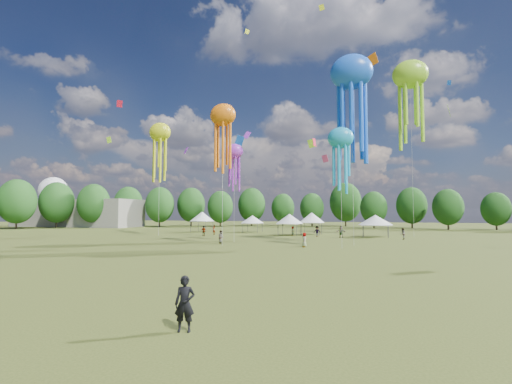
% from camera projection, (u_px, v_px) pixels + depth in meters
% --- Properties ---
extents(ground, '(300.00, 300.00, 0.00)m').
position_uv_depth(ground, '(89.00, 298.00, 17.78)').
color(ground, '#384416').
rests_on(ground, ground).
extents(observer_main, '(0.83, 0.67, 1.97)m').
position_uv_depth(observer_main, '(185.00, 304.00, 12.86)').
color(observer_main, black).
rests_on(observer_main, ground).
extents(spectator_near, '(1.12, 1.07, 1.82)m').
position_uv_depth(spectator_near, '(221.00, 237.00, 48.40)').
color(spectator_near, gray).
rests_on(spectator_near, ground).
extents(spectators_far, '(34.26, 23.02, 1.92)m').
position_uv_depth(spectators_far, '(308.00, 232.00, 60.26)').
color(spectators_far, gray).
rests_on(spectators_far, ground).
extents(festival_tents, '(40.72, 12.88, 4.41)m').
position_uv_depth(festival_tents, '(284.00, 218.00, 69.91)').
color(festival_tents, '#47474C').
rests_on(festival_tents, ground).
extents(show_kites, '(48.89, 27.92, 31.04)m').
position_uv_depth(show_kites, '(335.00, 107.00, 56.06)').
color(show_kites, orange).
rests_on(show_kites, ground).
extents(small_kites, '(68.63, 54.45, 46.08)m').
position_uv_depth(small_kites, '(288.00, 56.00, 59.09)').
color(small_kites, orange).
rests_on(small_kites, ground).
extents(treeline, '(201.57, 95.24, 13.43)m').
position_uv_depth(treeline, '(291.00, 202.00, 78.64)').
color(treeline, '#38281C').
rests_on(treeline, ground).
extents(hangar, '(40.00, 12.00, 8.00)m').
position_uv_depth(hangar, '(77.00, 213.00, 108.77)').
color(hangar, gray).
rests_on(hangar, ground).
extents(radome, '(9.00, 9.00, 16.00)m').
position_uv_depth(radome, '(53.00, 195.00, 119.80)').
color(radome, white).
rests_on(radome, ground).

